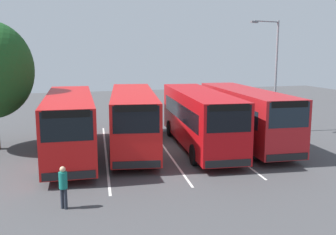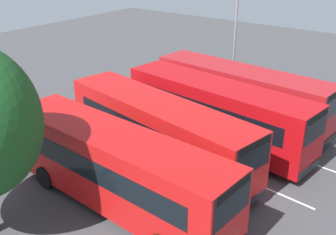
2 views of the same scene
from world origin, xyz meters
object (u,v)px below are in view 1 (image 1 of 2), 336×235
bus_center_left (133,117)px  street_lamp (274,69)px  bus_far_right (245,114)px  pedestrian (63,184)px  bus_far_left (70,123)px  bus_center_right (199,117)px

bus_center_left → street_lamp: size_ratio=1.43×
bus_far_right → pedestrian: bearing=-51.6°
pedestrian → street_lamp: (-10.18, 14.87, 3.62)m
pedestrian → street_lamp: street_lamp is taller
bus_far_left → bus_far_right: (0.04, 10.82, 0.00)m
street_lamp → bus_center_left: bearing=-4.5°
bus_far_right → pedestrian: (7.63, -11.40, -0.94)m
bus_far_right → street_lamp: 5.07m
bus_center_left → bus_far_right: (0.76, 7.08, 0.00)m
bus_center_right → bus_far_right: 3.19m
bus_center_left → bus_far_right: size_ratio=1.01×
bus_far_right → bus_center_right: bearing=-81.5°
bus_center_right → bus_far_right: size_ratio=1.00×
bus_center_right → street_lamp: (-2.77, 6.65, 2.68)m
bus_far_left → bus_far_right: bearing=92.9°
bus_far_left → street_lamp: 14.76m
street_lamp → bus_far_left: bearing=-4.1°
bus_far_right → pedestrian: 13.75m
bus_far_left → street_lamp: (-2.51, 14.29, 2.68)m
bus_center_right → bus_far_right: (-0.22, 3.18, 0.00)m
bus_far_left → bus_center_right: 7.64m
bus_center_left → street_lamp: (-1.79, 10.54, 2.68)m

